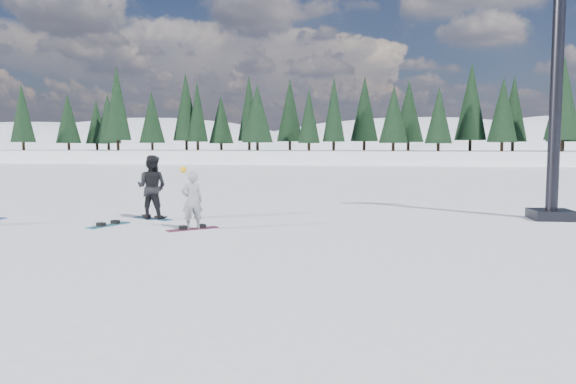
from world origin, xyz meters
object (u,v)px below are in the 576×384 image
object	(u,v)px
snowboarder_woman	(192,200)
snowboarder_man	(152,187)
lift_tower	(555,113)
snowboard_loose_a	(108,225)

from	to	relation	value
snowboarder_woman	snowboarder_man	world-z (taller)	snowboarder_man
lift_tower	snowboarder_man	size ratio (longest dim) A/B	4.04
snowboard_loose_a	lift_tower	bearing A→B (deg)	-56.07
snowboarder_man	snowboard_loose_a	distance (m)	2.01
snowboarder_woman	snowboard_loose_a	distance (m)	2.81
snowboarder_man	snowboarder_woman	bearing A→B (deg)	139.46
snowboarder_man	snowboard_loose_a	xyz separation A→B (m)	(-0.70, -1.60, -1.00)
lift_tower	snowboarder_man	world-z (taller)	lift_tower
lift_tower	snowboarder_woman	xyz separation A→B (m)	(-10.58, -3.85, -2.52)
snowboarder_man	lift_tower	bearing A→B (deg)	-167.97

